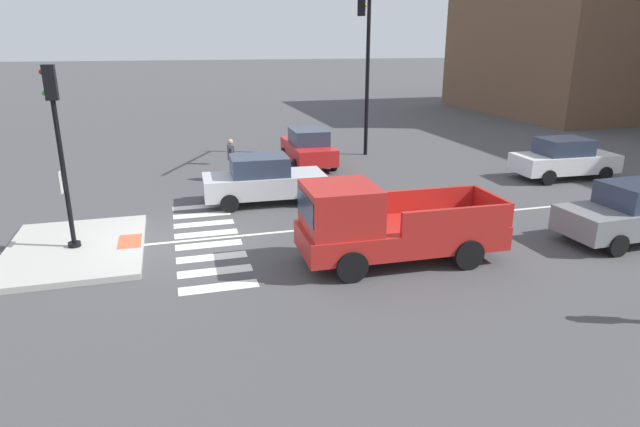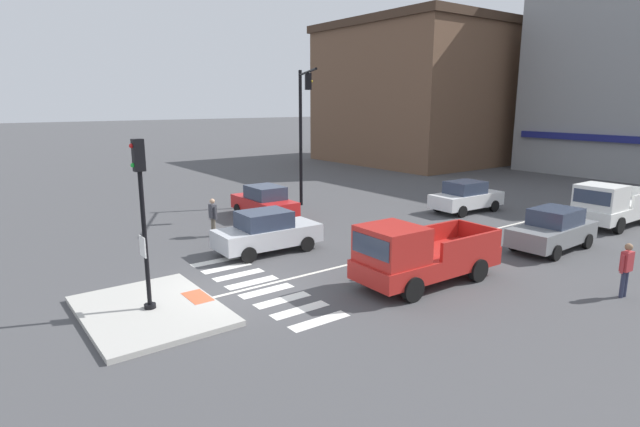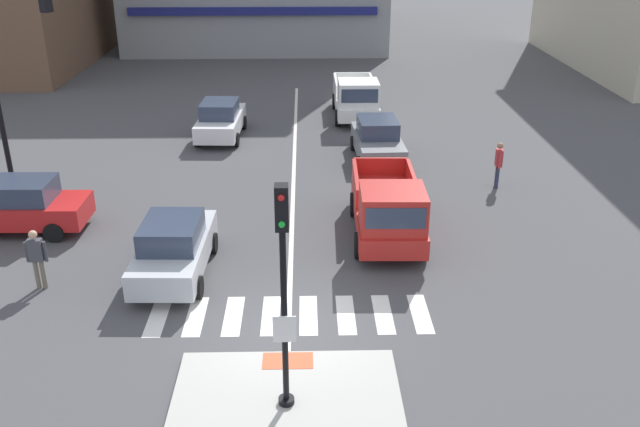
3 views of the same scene
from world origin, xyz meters
name	(u,v)px [view 3 (image 3 of 3)]	position (x,y,z in m)	size (l,w,h in m)	color
ground_plane	(289,328)	(0.00, 0.00, 0.00)	(300.00, 300.00, 0.00)	#474749
traffic_island	(287,406)	(0.00, -2.88, 0.07)	(4.62, 3.47, 0.15)	#B2AFA8
tactile_pad_front	(288,361)	(0.00, -1.49, 0.15)	(1.10, 0.60, 0.01)	#DB5B38
signal_pole	(283,280)	(0.00, -2.88, 2.95)	(0.44, 0.38, 4.65)	black
crosswalk_stripe_a	(158,317)	(-3.22, 0.58, 0.00)	(0.44, 1.80, 0.01)	silver
crosswalk_stripe_b	(196,316)	(-2.30, 0.58, 0.00)	(0.44, 1.80, 0.01)	silver
crosswalk_stripe_c	(233,316)	(-1.38, 0.58, 0.00)	(0.44, 1.80, 0.01)	silver
crosswalk_stripe_d	(271,315)	(-0.46, 0.58, 0.00)	(0.44, 1.80, 0.01)	silver
crosswalk_stripe_e	(308,315)	(0.46, 0.58, 0.00)	(0.44, 1.80, 0.01)	silver
crosswalk_stripe_f	(346,314)	(1.38, 0.58, 0.00)	(0.44, 1.80, 0.01)	silver
crosswalk_stripe_g	(383,314)	(2.30, 0.58, 0.00)	(0.44, 1.80, 0.01)	silver
crosswalk_stripe_h	(420,314)	(3.22, 0.58, 0.00)	(0.44, 1.80, 0.01)	silver
lane_centre_line	(294,178)	(-0.02, 10.00, 0.00)	(0.14, 28.00, 0.01)	silver
traffic_light_mast	(9,56)	(-9.06, 8.57, 4.82)	(4.83, 2.52, 7.39)	black
car_grey_eastbound_far	(378,140)	(3.28, 11.99, 0.81)	(1.96, 4.16, 1.64)	slate
car_silver_westbound_near	(174,247)	(-3.13, 2.74, 0.81)	(1.94, 4.15, 1.64)	silver
car_white_westbound_distant	(220,120)	(-3.23, 15.02, 0.81)	(1.98, 4.17, 1.64)	white
car_red_cross_left	(20,206)	(-8.34, 5.68, 0.81)	(4.13, 1.90, 1.64)	red
pickup_truck_red_eastbound_mid	(388,210)	(2.86, 4.70, 0.98)	(2.15, 5.14, 2.08)	red
pickup_truck_white_eastbound_distant	(356,99)	(2.84, 17.79, 0.98)	(2.07, 5.11, 2.08)	white
pedestrian_at_curb_left	(36,255)	(-6.54, 2.06, 0.98)	(0.55, 0.23, 1.67)	#6B6051
pedestrian_waiting_far_side	(499,161)	(7.26, 8.92, 0.98)	(0.26, 0.55, 1.67)	#2D334C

